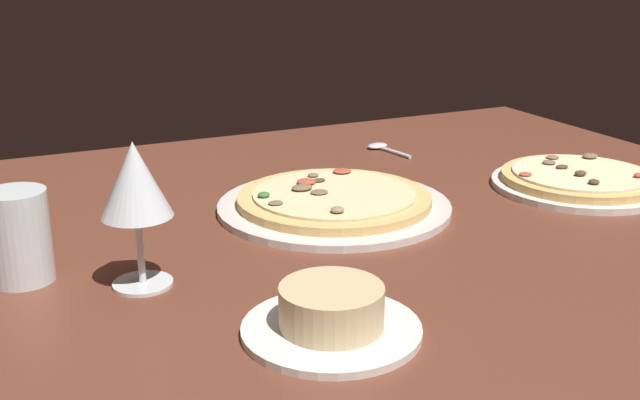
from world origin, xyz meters
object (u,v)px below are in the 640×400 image
Objects in this scene: pizza_side at (577,180)px; wine_glass_near at (135,185)px; pizza_main at (334,202)px; water_glass at (20,244)px; spoon at (382,147)px; ramekin_on_saucer at (331,315)px.

wine_glass_near is at bearing 6.23° from pizza_side.
water_glass is (41.72, 7.23, 3.36)cm from pizza_main.
ramekin_on_saucer is at bearing 56.37° from spoon.
wine_glass_near reaches higher than water_glass.
wine_glass_near is at bearing 150.48° from water_glass.
ramekin_on_saucer is (16.46, 32.64, 0.78)cm from pizza_main.
pizza_main is at bearing 49.12° from spoon.
spoon is (-22.66, -26.18, -0.70)cm from pizza_main.
wine_glass_near reaches higher than ramekin_on_saucer.
pizza_main is at bearing -9.31° from pizza_side.
pizza_main is 1.25× the size of pizza_side.
pizza_main is 34.73cm from wine_glass_near.
spoon is at bearing -64.21° from pizza_side.
ramekin_on_saucer is at bearing 125.97° from wine_glass_near.
ramekin_on_saucer is 1.08× the size of wine_glass_near.
ramekin_on_saucer is at bearing 134.82° from water_glass.
pizza_side is 36.07cm from spoon.
water_glass is 72.65cm from spoon.
water_glass is at bearing 27.43° from spoon.
wine_glass_near is (13.69, -18.86, 9.59)cm from ramekin_on_saucer.
water_glass is (11.57, -6.55, -7.01)cm from wine_glass_near.
ramekin_on_saucer reaches higher than pizza_main.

